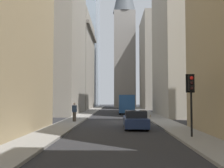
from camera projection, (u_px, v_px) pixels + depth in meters
The scene contains 13 objects.
ground_plane at pixel (117, 121), 25.87m from camera, with size 135.00×135.00×0.00m, color #262628.
sidewalk_right at pixel (73, 121), 25.96m from camera, with size 90.00×2.20×0.14m, color gray.
sidewalk_left at pixel (162, 121), 25.79m from camera, with size 90.00×2.20×0.14m, color gray.
building_left_midfar at pixel (195, 33), 34.36m from camera, with size 12.38×10.50×22.48m.
building_left_far at pixel (164, 63), 56.64m from camera, with size 12.61×10.00×20.46m.
building_right_far at pixel (68, 64), 54.66m from camera, with size 17.21×10.50×19.40m.
building_right_midfar at pixel (47, 48), 38.31m from camera, with size 13.67×10.00×19.97m.
church_spire at pixel (124, 31), 65.31m from camera, with size 5.87×5.87×37.70m.
delivery_truck at pixel (126, 104), 39.06m from camera, with size 6.46×2.25×2.84m.
sedan_navy at pixel (135, 120), 19.91m from camera, with size 4.30×1.78×1.42m.
traffic_light_foreground at pixel (191, 90), 14.87m from camera, with size 0.43×0.52×3.66m.
pedestrian at pixel (74, 111), 24.41m from camera, with size 0.26×0.44×1.80m.
discarded_bottle at pixel (150, 116), 30.01m from camera, with size 0.07×0.07×0.27m.
Camera 1 is at (-26.05, 0.07, 2.38)m, focal length 40.72 mm.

